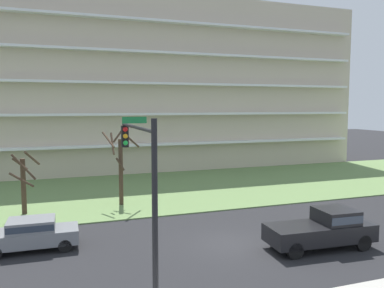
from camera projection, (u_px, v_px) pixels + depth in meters
The scene contains 8 objects.
ground at pixel (232, 244), 20.14m from camera, with size 160.00×160.00×0.00m, color #232326.
grass_lawn_strip at pixel (162, 189), 33.28m from camera, with size 80.00×16.00×0.08m, color #66844C.
apartment_building at pixel (131, 86), 45.05m from camera, with size 52.65×11.96×18.81m.
tree_far_left at pixel (24, 182), 25.21m from camera, with size 1.86×1.35×4.30m.
tree_left at pixel (120, 164), 27.65m from camera, with size 2.59×2.16×6.11m.
pickup_black_near_left at pixel (324, 228), 19.51m from camera, with size 5.50×2.30×1.95m.
sedan_gray_center_left at pixel (32, 233), 19.21m from camera, with size 4.45×1.91×1.57m.
traffic_signal_mast at pixel (142, 179), 13.31m from camera, with size 0.90×5.49×6.73m.
Camera 1 is at (-8.43, -17.76, 7.08)m, focal length 36.59 mm.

